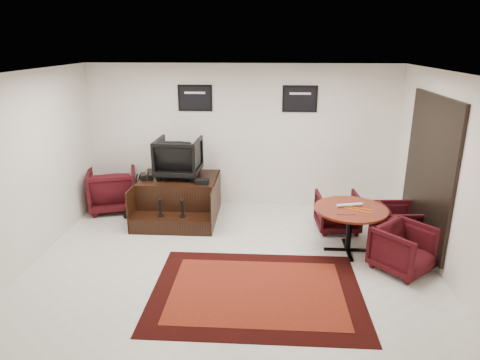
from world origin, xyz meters
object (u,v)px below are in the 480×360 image
(shine_podium, at_px, (179,199))
(table_chair_corner, at_px, (404,246))
(table_chair_back, at_px, (338,210))
(table_chair_window, at_px, (398,222))
(meeting_table, at_px, (350,213))
(armchair_side, at_px, (113,187))
(shine_chair, at_px, (178,155))

(shine_podium, height_order, table_chair_corner, table_chair_corner)
(table_chair_back, height_order, table_chair_window, table_chair_back)
(meeting_table, xyz_separation_m, table_chair_window, (0.86, 0.36, -0.28))
(table_chair_corner, bearing_deg, meeting_table, 98.59)
(shine_podium, relative_size, armchair_side, 1.65)
(shine_podium, bearing_deg, table_chair_corner, -26.28)
(shine_podium, xyz_separation_m, shine_chair, (-0.00, 0.15, 0.82))
(table_chair_window, bearing_deg, armchair_side, 72.87)
(shine_chair, distance_m, table_chair_back, 3.07)
(meeting_table, height_order, table_chair_window, meeting_table)
(armchair_side, bearing_deg, shine_chair, 157.36)
(shine_podium, xyz_separation_m, meeting_table, (2.96, -1.23, 0.29))
(table_chair_window, xyz_separation_m, table_chair_corner, (-0.18, -0.92, 0.02))
(table_chair_back, distance_m, table_chair_window, 1.02)
(meeting_table, relative_size, table_chair_window, 1.56)
(shine_chair, bearing_deg, armchair_side, -3.16)
(table_chair_back, bearing_deg, table_chair_corner, 114.02)
(table_chair_window, bearing_deg, table_chair_back, 58.42)
(shine_podium, bearing_deg, meeting_table, -22.65)
(table_chair_back, xyz_separation_m, table_chair_corner, (0.73, -1.38, 0.01))
(shine_podium, height_order, meeting_table, shine_podium)
(armchair_side, relative_size, meeting_table, 0.82)
(shine_podium, bearing_deg, table_chair_back, -8.07)
(table_chair_back, bearing_deg, meeting_table, 89.69)
(table_chair_back, bearing_deg, table_chair_window, 149.17)
(shine_podium, relative_size, meeting_table, 1.35)
(armchair_side, distance_m, table_chair_back, 4.33)
(table_chair_back, relative_size, table_chair_window, 1.02)
(meeting_table, bearing_deg, shine_podium, 157.35)
(table_chair_corner, bearing_deg, armchair_side, 115.61)
(shine_chair, relative_size, table_chair_back, 1.12)
(shine_chair, bearing_deg, table_chair_corner, 154.18)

